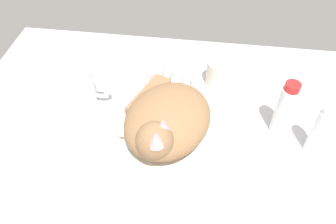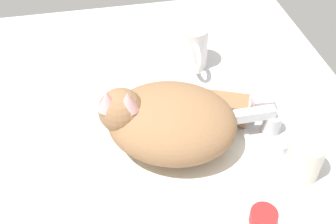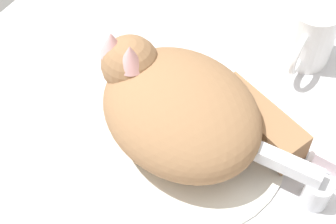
# 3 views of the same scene
# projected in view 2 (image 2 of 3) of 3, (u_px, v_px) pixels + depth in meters

# --- Properties ---
(ground_plane) EXTENTS (1.10, 0.83, 0.03)m
(ground_plane) POSITION_uv_depth(u_px,v_px,m) (172.00, 151.00, 0.82)
(ground_plane) COLOR silver
(sink_basin) EXTENTS (0.31, 0.31, 0.01)m
(sink_basin) POSITION_uv_depth(u_px,v_px,m) (172.00, 144.00, 0.80)
(sink_basin) COLOR silver
(sink_basin) RESTS_ON ground_plane
(faucet) EXTENTS (0.13, 0.11, 0.06)m
(faucet) POSITION_uv_depth(u_px,v_px,m) (265.00, 122.00, 0.81)
(faucet) COLOR silver
(faucet) RESTS_ON ground_plane
(cat) EXTENTS (0.26, 0.31, 0.14)m
(cat) POSITION_uv_depth(u_px,v_px,m) (168.00, 119.00, 0.76)
(cat) COLOR #936B47
(cat) RESTS_ON sink_basin
(coffee_mug) EXTENTS (0.12, 0.08, 0.10)m
(coffee_mug) POSITION_uv_depth(u_px,v_px,m) (191.00, 47.00, 0.96)
(coffee_mug) COLOR white
(coffee_mug) RESTS_ON ground_plane
(rinse_cup) EXTENTS (0.06, 0.06, 0.08)m
(rinse_cup) POSITION_uv_depth(u_px,v_px,m) (304.00, 159.00, 0.73)
(rinse_cup) COLOR silver
(rinse_cup) RESTS_ON ground_plane
(soap_dish) EXTENTS (0.09, 0.06, 0.01)m
(soap_dish) POSITION_uv_depth(u_px,v_px,m) (259.00, 104.00, 0.88)
(soap_dish) COLOR white
(soap_dish) RESTS_ON ground_plane
(soap_bar) EXTENTS (0.07, 0.05, 0.03)m
(soap_bar) POSITION_uv_depth(u_px,v_px,m) (260.00, 97.00, 0.87)
(soap_bar) COLOR silver
(soap_bar) RESTS_ON soap_dish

